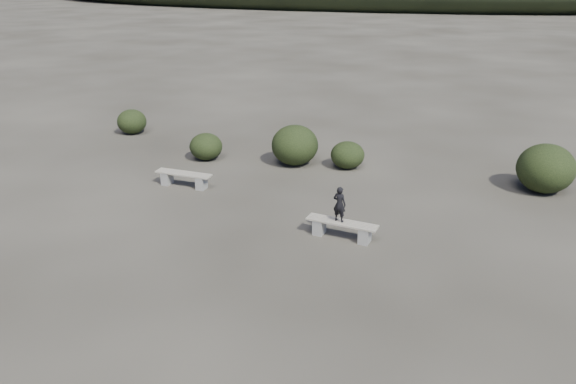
% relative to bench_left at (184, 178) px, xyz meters
% --- Properties ---
extents(ground, '(1200.00, 1200.00, 0.00)m').
position_rel_bench_left_xyz_m(ground, '(3.89, -5.37, -0.26)').
color(ground, '#292620').
rests_on(ground, ground).
extents(bench_left, '(1.74, 0.39, 0.43)m').
position_rel_bench_left_xyz_m(bench_left, '(0.00, 0.00, 0.00)').
color(bench_left, gray).
rests_on(bench_left, ground).
extents(bench_right, '(1.75, 0.48, 0.43)m').
position_rel_bench_left_xyz_m(bench_right, '(5.28, -1.63, -0.00)').
color(bench_right, gray).
rests_on(bench_right, ground).
extents(seated_person, '(0.35, 0.26, 0.88)m').
position_rel_bench_left_xyz_m(seated_person, '(5.20, -1.62, 0.61)').
color(seated_person, black).
rests_on(seated_person, bench_right).
extents(shrub_a, '(1.10, 1.10, 0.90)m').
position_rel_bench_left_xyz_m(shrub_a, '(-0.60, 2.48, 0.19)').
color(shrub_a, black).
rests_on(shrub_a, ground).
extents(shrub_b, '(1.53, 1.53, 1.31)m').
position_rel_bench_left_xyz_m(shrub_b, '(2.36, 3.06, 0.39)').
color(shrub_b, black).
rests_on(shrub_b, ground).
extents(shrub_c, '(1.09, 1.09, 0.87)m').
position_rel_bench_left_xyz_m(shrub_c, '(4.08, 3.32, 0.17)').
color(shrub_c, black).
rests_on(shrub_c, ground).
extents(shrub_d, '(1.61, 1.61, 1.41)m').
position_rel_bench_left_xyz_m(shrub_d, '(9.90, 3.35, 0.44)').
color(shrub_d, black).
rests_on(shrub_d, ground).
extents(shrub_e, '(1.06, 1.06, 0.88)m').
position_rel_bench_left_xyz_m(shrub_e, '(10.11, 3.58, 0.18)').
color(shrub_e, black).
rests_on(shrub_e, ground).
extents(shrub_f, '(1.12, 1.12, 0.95)m').
position_rel_bench_left_xyz_m(shrub_f, '(-4.81, 4.26, 0.21)').
color(shrub_f, black).
rests_on(shrub_f, ground).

